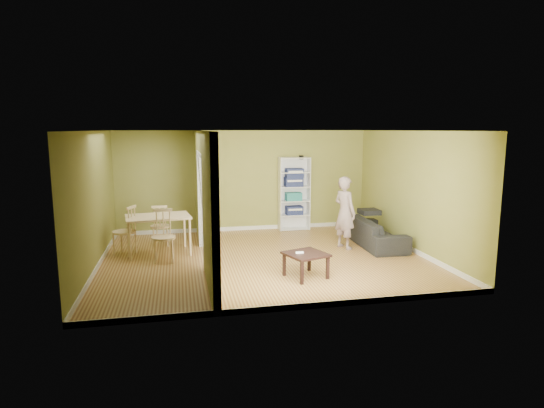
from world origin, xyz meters
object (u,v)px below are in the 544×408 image
at_px(person, 345,206).
at_px(chair_left, 124,230).
at_px(chair_far, 160,225).
at_px(coffee_table, 306,257).
at_px(sofa, 375,228).
at_px(chair_near, 163,236).
at_px(dining_table, 158,219).
at_px(bookshelf, 294,193).

xyz_separation_m(person, chair_left, (-4.74, 0.42, -0.42)).
height_order(person, chair_far, person).
xyz_separation_m(person, coffee_table, (-1.40, -1.79, -0.57)).
bearing_deg(chair_left, sofa, 108.69).
bearing_deg(coffee_table, chair_near, 148.79).
xyz_separation_m(chair_near, chair_far, (-0.11, 1.31, -0.05)).
xyz_separation_m(dining_table, chair_near, (0.12, -0.64, -0.22)).
bearing_deg(chair_near, coffee_table, -30.20).
distance_m(sofa, chair_far, 4.91).
xyz_separation_m(bookshelf, coffee_table, (-0.78, -3.92, -0.58)).
bearing_deg(bookshelf, person, -73.67).
bearing_deg(chair_left, chair_far, 153.61).
height_order(coffee_table, chair_left, chair_left).
distance_m(coffee_table, chair_left, 4.00).
bearing_deg(chair_far, sofa, 166.65).
distance_m(bookshelf, chair_far, 3.60).
height_order(chair_left, chair_far, chair_left).
xyz_separation_m(bookshelf, chair_left, (-4.11, -1.71, -0.43)).
bearing_deg(dining_table, chair_near, -79.43).
height_order(coffee_table, chair_far, chair_far).
height_order(dining_table, chair_near, chair_near).
bearing_deg(person, chair_near, 71.15).
relative_size(sofa, chair_near, 1.99).
distance_m(person, dining_table, 4.06).
relative_size(dining_table, chair_far, 1.37).
height_order(sofa, bookshelf, bookshelf).
height_order(sofa, chair_left, chair_left).
xyz_separation_m(coffee_table, chair_left, (-3.34, 2.20, 0.15)).
xyz_separation_m(sofa, dining_table, (-4.83, 0.26, 0.34)).
bearing_deg(person, bookshelf, -6.34).
bearing_deg(chair_far, bookshelf, -164.82).
xyz_separation_m(sofa, bookshelf, (-1.42, 2.01, 0.56)).
bearing_deg(chair_left, chair_near, 72.26).
xyz_separation_m(coffee_table, dining_table, (-2.64, 2.16, 0.36)).
bearing_deg(coffee_table, chair_far, 132.79).
distance_m(coffee_table, chair_near, 2.95).
height_order(bookshelf, chair_near, bookshelf).
bearing_deg(sofa, dining_table, 89.19).
xyz_separation_m(coffee_table, chair_far, (-2.63, 2.84, 0.10)).
height_order(bookshelf, chair_far, bookshelf).
xyz_separation_m(chair_left, chair_far, (0.71, 0.64, -0.05)).
bearing_deg(bookshelf, chair_near, -144.01).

